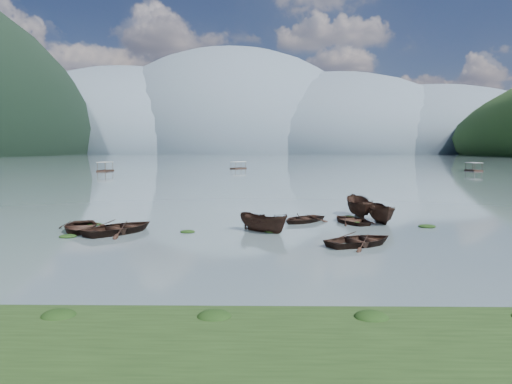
{
  "coord_description": "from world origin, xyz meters",
  "views": [
    {
      "loc": [
        0.53,
        -26.1,
        5.47
      ],
      "look_at": [
        0.0,
        12.0,
        2.0
      ],
      "focal_mm": 32.0,
      "sensor_mm": 36.0,
      "label": 1
    }
  ],
  "objects_px": {
    "rowboat_0": "(80,231)",
    "pontoon_centre": "(238,169)",
    "rowboat_3": "(351,223)",
    "pontoon_left": "(105,171)"
  },
  "relations": [
    {
      "from": "rowboat_3",
      "to": "pontoon_centre",
      "type": "height_order",
      "value": "pontoon_centre"
    },
    {
      "from": "rowboat_0",
      "to": "pontoon_centre",
      "type": "relative_size",
      "value": 0.86
    },
    {
      "from": "rowboat_3",
      "to": "pontoon_left",
      "type": "distance_m",
      "value": 98.24
    },
    {
      "from": "pontoon_left",
      "to": "pontoon_centre",
      "type": "xyz_separation_m",
      "value": [
        34.27,
        18.17,
        0.0
      ]
    },
    {
      "from": "rowboat_3",
      "to": "pontoon_left",
      "type": "relative_size",
      "value": 0.62
    },
    {
      "from": "rowboat_0",
      "to": "rowboat_3",
      "type": "bearing_deg",
      "value": -4.93
    },
    {
      "from": "rowboat_0",
      "to": "pontoon_centre",
      "type": "height_order",
      "value": "pontoon_centre"
    },
    {
      "from": "rowboat_0",
      "to": "pontoon_centre",
      "type": "xyz_separation_m",
      "value": [
        5.17,
        107.47,
        0.0
      ]
    },
    {
      "from": "pontoon_centre",
      "to": "rowboat_0",
      "type": "bearing_deg",
      "value": -54.44
    },
    {
      "from": "rowboat_3",
      "to": "pontoon_centre",
      "type": "distance_m",
      "value": 104.65
    }
  ]
}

